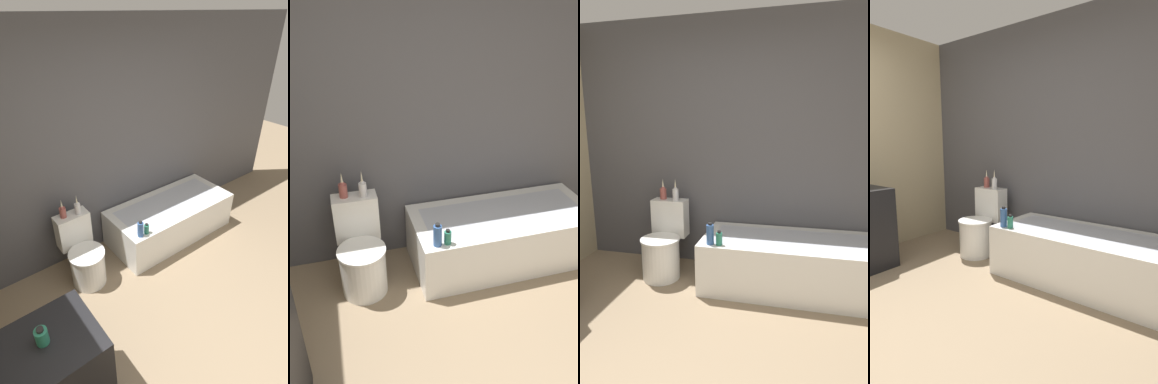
% 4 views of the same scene
% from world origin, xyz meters
% --- Properties ---
extents(wall_back_tiled, '(6.40, 0.06, 2.60)m').
position_xyz_m(wall_back_tiled, '(0.00, 2.18, 1.30)').
color(wall_back_tiled, '#4C4C51').
rests_on(wall_back_tiled, ground_plane).
extents(bathtub, '(1.63, 0.73, 0.49)m').
position_xyz_m(bathtub, '(0.76, 1.77, 0.25)').
color(bathtub, white).
rests_on(bathtub, ground).
extents(toilet, '(0.39, 0.56, 0.76)m').
position_xyz_m(toilet, '(-0.51, 1.76, 0.32)').
color(toilet, white).
rests_on(toilet, ground).
extents(vase_gold, '(0.07, 0.07, 0.22)m').
position_xyz_m(vase_gold, '(-0.59, 1.96, 0.83)').
color(vase_gold, '#994C47').
rests_on(vase_gold, toilet).
extents(vase_silver, '(0.06, 0.06, 0.23)m').
position_xyz_m(vase_silver, '(-0.43, 1.93, 0.83)').
color(vase_silver, silver).
rests_on(vase_silver, toilet).
extents(shampoo_bottle_tall, '(0.07, 0.07, 0.20)m').
position_xyz_m(shampoo_bottle_tall, '(0.06, 1.48, 0.58)').
color(shampoo_bottle_tall, '#335999').
rests_on(shampoo_bottle_tall, bathtub).
extents(shampoo_bottle_short, '(0.06, 0.06, 0.13)m').
position_xyz_m(shampoo_bottle_short, '(0.14, 1.48, 0.55)').
color(shampoo_bottle_short, '#267259').
rests_on(shampoo_bottle_short, bathtub).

